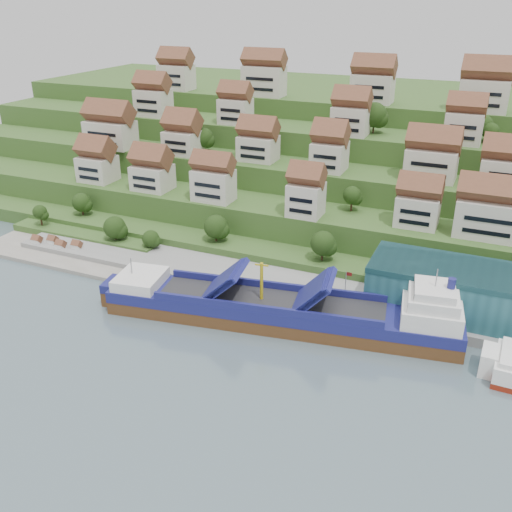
% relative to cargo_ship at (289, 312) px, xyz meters
% --- Properties ---
extents(ground, '(300.00, 300.00, 0.00)m').
position_rel_cargo_ship_xyz_m(ground, '(-8.66, -1.40, -3.11)').
color(ground, slate).
rests_on(ground, ground).
extents(quay, '(180.00, 14.00, 2.20)m').
position_rel_cargo_ship_xyz_m(quay, '(11.34, 13.60, -2.01)').
color(quay, gray).
rests_on(quay, ground).
extents(pebble_beach, '(45.00, 20.00, 1.00)m').
position_rel_cargo_ship_xyz_m(pebble_beach, '(-66.66, 10.60, -2.61)').
color(pebble_beach, gray).
rests_on(pebble_beach, ground).
extents(hillside, '(260.00, 128.00, 31.00)m').
position_rel_cargo_ship_xyz_m(hillside, '(-8.66, 102.15, 7.55)').
color(hillside, '#2D4C1E').
rests_on(hillside, ground).
extents(hillside_village, '(156.75, 62.77, 29.61)m').
position_rel_cargo_ship_xyz_m(hillside_village, '(-6.12, 59.36, 21.48)').
color(hillside_village, beige).
rests_on(hillside_village, ground).
extents(hillside_trees, '(141.46, 62.70, 31.30)m').
position_rel_cargo_ship_xyz_m(hillside_trees, '(-15.51, 45.59, 14.47)').
color(hillside_trees, '#244015').
rests_on(hillside_trees, ground).
extents(flagpole, '(1.28, 0.16, 8.00)m').
position_rel_cargo_ship_xyz_m(flagpole, '(9.45, 8.60, 3.78)').
color(flagpole, gray).
rests_on(flagpole, quay).
extents(beach_huts, '(14.40, 3.70, 2.20)m').
position_rel_cargo_ship_xyz_m(beach_huts, '(-68.66, 9.35, -1.01)').
color(beach_huts, white).
rests_on(beach_huts, pebble_beach).
extents(cargo_ship, '(73.53, 22.48, 16.05)m').
position_rel_cargo_ship_xyz_m(cargo_ship, '(0.00, 0.00, 0.00)').
color(cargo_ship, '#55331A').
rests_on(cargo_ship, ground).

